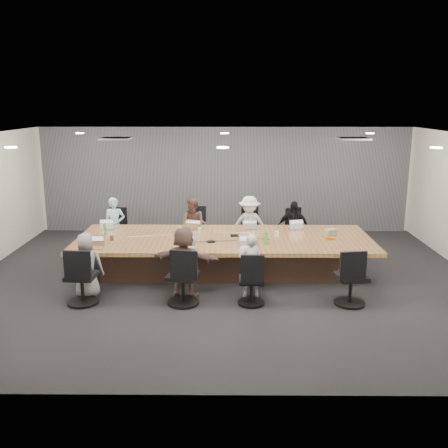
{
  "coord_description": "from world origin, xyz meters",
  "views": [
    {
      "loc": [
        0.08,
        -9.34,
        3.43
      ],
      "look_at": [
        0.0,
        0.4,
        1.05
      ],
      "focal_mm": 40.0,
      "sensor_mm": 36.0,
      "label": 1
    }
  ],
  "objects_px": {
    "chair_5": "(183,280)",
    "person_6": "(251,266)",
    "conference_table": "(224,253)",
    "laptop_3": "(296,228)",
    "bottle_green_right": "(266,238)",
    "person_1": "(194,226)",
    "laptop_5": "(187,248)",
    "laptop_6": "(250,248)",
    "chair_4": "(82,281)",
    "chair_6": "(251,284)",
    "person_2": "(249,225)",
    "chair_7": "(351,281)",
    "bottle_green_left": "(105,229)",
    "laptop_1": "(192,228)",
    "laptop_4": "(94,248)",
    "canvas_bag": "(331,232)",
    "chair_2": "(249,233)",
    "stapler": "(244,239)",
    "person_0": "(115,226)",
    "chair_0": "(119,233)",
    "person_4": "(87,265)",
    "mug_brown": "(112,238)",
    "person_5": "(184,262)",
    "bottle_clear": "(180,232)",
    "laptop_0": "(109,227)",
    "chair_3": "(291,234)",
    "laptop_2": "(250,228)",
    "chair_1": "(195,232)",
    "snack_packet": "(330,238)"
  },
  "relations": [
    {
      "from": "chair_6",
      "to": "bottle_green_left",
      "type": "distance_m",
      "value": 3.59
    },
    {
      "from": "bottle_green_left",
      "to": "chair_5",
      "type": "bearing_deg",
      "value": -47.27
    },
    {
      "from": "laptop_1",
      "to": "chair_4",
      "type": "bearing_deg",
      "value": 68.06
    },
    {
      "from": "chair_0",
      "to": "person_4",
      "type": "height_order",
      "value": "person_4"
    },
    {
      "from": "person_6",
      "to": "bottle_green_left",
      "type": "relative_size",
      "value": 4.96
    },
    {
      "from": "chair_4",
      "to": "bottle_clear",
      "type": "relative_size",
      "value": 3.75
    },
    {
      "from": "person_1",
      "to": "person_6",
      "type": "relative_size",
      "value": 1.12
    },
    {
      "from": "conference_table",
      "to": "laptop_5",
      "type": "relative_size",
      "value": 18.33
    },
    {
      "from": "laptop_1",
      "to": "laptop_0",
      "type": "bearing_deg",
      "value": 13.03
    },
    {
      "from": "person_2",
      "to": "snack_packet",
      "type": "height_order",
      "value": "person_2"
    },
    {
      "from": "person_6",
      "to": "person_0",
      "type": "bearing_deg",
      "value": -48.42
    },
    {
      "from": "chair_4",
      "to": "bottle_green_left",
      "type": "bearing_deg",
      "value": 94.98
    },
    {
      "from": "chair_0",
      "to": "laptop_4",
      "type": "height_order",
      "value": "laptop_4"
    },
    {
      "from": "chair_6",
      "to": "bottle_clear",
      "type": "height_order",
      "value": "bottle_clear"
    },
    {
      "from": "laptop_6",
      "to": "chair_4",
      "type": "bearing_deg",
      "value": -154.31
    },
    {
      "from": "chair_7",
      "to": "laptop_5",
      "type": "xyz_separation_m",
      "value": [
        -2.91,
        0.9,
        0.33
      ]
    },
    {
      "from": "person_6",
      "to": "laptop_3",
      "type": "bearing_deg",
      "value": -123.78
    },
    {
      "from": "chair_0",
      "to": "chair_4",
      "type": "xyz_separation_m",
      "value": [
        0.09,
        -3.4,
        0.05
      ]
    },
    {
      "from": "conference_table",
      "to": "person_0",
      "type": "xyz_separation_m",
      "value": [
        -2.55,
        1.35,
        0.25
      ]
    },
    {
      "from": "bottle_green_left",
      "to": "chair_1",
      "type": "bearing_deg",
      "value": 39.18
    },
    {
      "from": "chair_4",
      "to": "stapler",
      "type": "height_order",
      "value": "chair_4"
    },
    {
      "from": "person_2",
      "to": "canvas_bag",
      "type": "distance_m",
      "value": 2.01
    },
    {
      "from": "laptop_1",
      "to": "laptop_4",
      "type": "relative_size",
      "value": 1.12
    },
    {
      "from": "canvas_bag",
      "to": "bottle_green_right",
      "type": "bearing_deg",
      "value": -153.88
    },
    {
      "from": "chair_7",
      "to": "person_1",
      "type": "bearing_deg",
      "value": 124.12
    },
    {
      "from": "person_2",
      "to": "person_6",
      "type": "relative_size",
      "value": 1.15
    },
    {
      "from": "chair_4",
      "to": "person_6",
      "type": "relative_size",
      "value": 0.73
    },
    {
      "from": "laptop_0",
      "to": "person_4",
      "type": "xyz_separation_m",
      "value": [
        0.09,
        -2.15,
        -0.16
      ]
    },
    {
      "from": "person_5",
      "to": "conference_table",
      "type": "bearing_deg",
      "value": -105.86
    },
    {
      "from": "chair_5",
      "to": "person_6",
      "type": "relative_size",
      "value": 0.74
    },
    {
      "from": "laptop_4",
      "to": "bottle_clear",
      "type": "relative_size",
      "value": 1.39
    },
    {
      "from": "chair_6",
      "to": "person_6",
      "type": "xyz_separation_m",
      "value": [
        0.0,
        0.35,
        0.22
      ]
    },
    {
      "from": "chair_5",
      "to": "bottle_clear",
      "type": "height_order",
      "value": "bottle_clear"
    },
    {
      "from": "laptop_3",
      "to": "bottle_clear",
      "type": "height_order",
      "value": "bottle_clear"
    },
    {
      "from": "chair_6",
      "to": "laptop_6",
      "type": "xyz_separation_m",
      "value": [
        0.0,
        0.9,
        0.38
      ]
    },
    {
      "from": "chair_0",
      "to": "chair_3",
      "type": "height_order",
      "value": "chair_3"
    },
    {
      "from": "conference_table",
      "to": "laptop_3",
      "type": "xyz_separation_m",
      "value": [
        1.58,
        0.8,
        0.35
      ]
    },
    {
      "from": "person_0",
      "to": "person_5",
      "type": "height_order",
      "value": "person_5"
    },
    {
      "from": "laptop_3",
      "to": "bottle_green_right",
      "type": "distance_m",
      "value": 1.5
    },
    {
      "from": "person_4",
      "to": "mug_brown",
      "type": "bearing_deg",
      "value": -105.72
    },
    {
      "from": "person_0",
      "to": "bottle_green_left",
      "type": "bearing_deg",
      "value": -92.93
    },
    {
      "from": "chair_2",
      "to": "person_2",
      "type": "bearing_deg",
      "value": 81.1
    },
    {
      "from": "person_1",
      "to": "laptop_5",
      "type": "height_order",
      "value": "person_1"
    },
    {
      "from": "person_0",
      "to": "stapler",
      "type": "bearing_deg",
      "value": -34.29
    },
    {
      "from": "person_0",
      "to": "chair_6",
      "type": "bearing_deg",
      "value": -50.82
    },
    {
      "from": "laptop_1",
      "to": "laptop_3",
      "type": "relative_size",
      "value": 1.18
    },
    {
      "from": "person_0",
      "to": "chair_3",
      "type": "bearing_deg",
      "value": -0.86
    },
    {
      "from": "person_5",
      "to": "stapler",
      "type": "relative_size",
      "value": 7.79
    },
    {
      "from": "bottle_clear",
      "to": "canvas_bag",
      "type": "distance_m",
      "value": 3.13
    },
    {
      "from": "laptop_2",
      "to": "laptop_5",
      "type": "bearing_deg",
      "value": 43.98
    }
  ]
}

